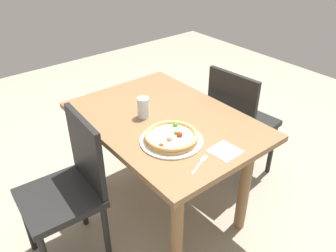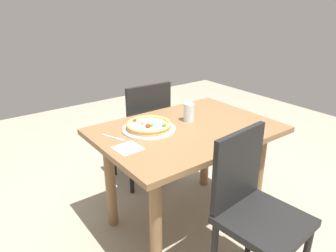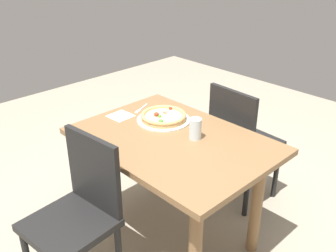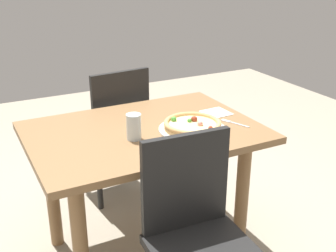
% 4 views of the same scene
% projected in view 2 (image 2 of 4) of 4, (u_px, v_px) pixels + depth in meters
% --- Properties ---
extents(ground_plane, '(6.00, 6.00, 0.00)m').
position_uv_depth(ground_plane, '(185.00, 219.00, 2.31)').
color(ground_plane, '#9E937F').
extents(dining_table, '(1.15, 0.81, 0.72)m').
position_uv_depth(dining_table, '(186.00, 145.00, 2.09)').
color(dining_table, olive).
rests_on(dining_table, ground).
extents(chair_near, '(0.42, 0.42, 0.89)m').
position_uv_depth(chair_near, '(142.00, 129.00, 2.61)').
color(chair_near, black).
rests_on(chair_near, ground).
extents(chair_far, '(0.44, 0.44, 0.89)m').
position_uv_depth(chair_far, '(254.00, 208.00, 1.63)').
color(chair_far, black).
rests_on(chair_far, ground).
extents(plate, '(0.34, 0.34, 0.01)m').
position_uv_depth(plate, '(149.00, 129.00, 2.02)').
color(plate, silver).
rests_on(plate, dining_table).
extents(pizza, '(0.29, 0.29, 0.05)m').
position_uv_depth(pizza, '(149.00, 125.00, 2.01)').
color(pizza, tan).
rests_on(pizza, plate).
extents(fork, '(0.08, 0.16, 0.00)m').
position_uv_depth(fork, '(115.00, 138.00, 1.89)').
color(fork, silver).
rests_on(fork, dining_table).
extents(drinking_glass, '(0.07, 0.07, 0.12)m').
position_uv_depth(drinking_glass, '(189.00, 112.00, 2.14)').
color(drinking_glass, silver).
rests_on(drinking_glass, dining_table).
extents(napkin, '(0.15, 0.15, 0.00)m').
position_uv_depth(napkin, '(128.00, 148.00, 1.77)').
color(napkin, white).
rests_on(napkin, dining_table).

